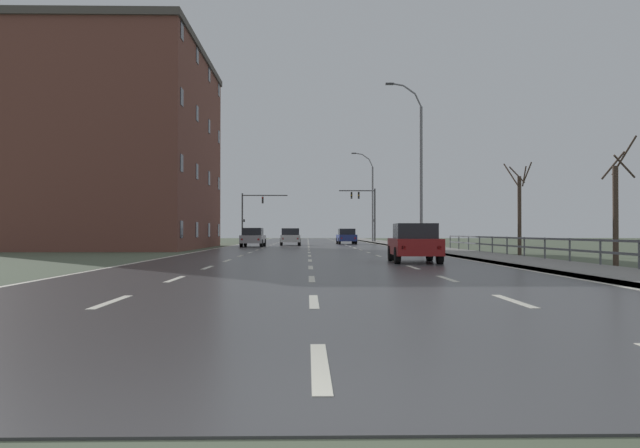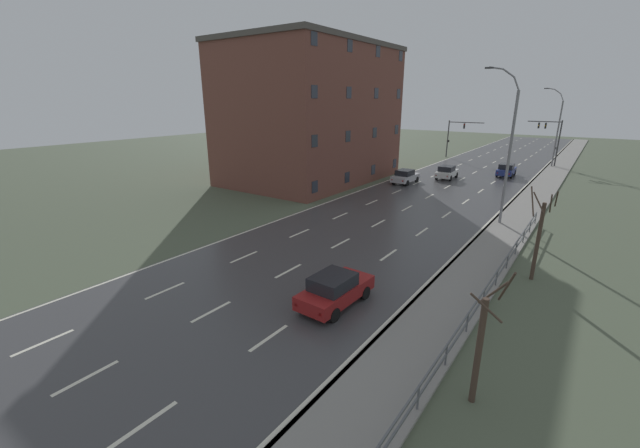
% 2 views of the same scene
% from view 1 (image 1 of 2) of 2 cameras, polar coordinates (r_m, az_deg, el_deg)
% --- Properties ---
extents(ground_plane, '(160.00, 160.00, 0.12)m').
position_cam_1_polar(ground_plane, '(51.87, -1.00, -2.14)').
color(ground_plane, '#4C5642').
extents(road_asphalt_strip, '(14.00, 120.00, 0.03)m').
position_cam_1_polar(road_asphalt_strip, '(63.86, -1.02, -1.81)').
color(road_asphalt_strip, '#3D3D3F').
rests_on(road_asphalt_strip, ground).
extents(sidewalk_right, '(3.00, 120.00, 0.12)m').
position_cam_1_polar(sidewalk_right, '(64.43, 6.50, -1.75)').
color(sidewalk_right, gray).
rests_on(sidewalk_right, ground).
extents(guardrail, '(0.07, 36.04, 1.00)m').
position_cam_1_polar(guardrail, '(28.73, 19.18, -1.72)').
color(guardrail, '#515459').
rests_on(guardrail, ground).
extents(street_lamp_midground, '(2.52, 0.24, 11.38)m').
position_cam_1_polar(street_lamp_midground, '(44.48, 8.70, 4.89)').
color(street_lamp_midground, slate).
rests_on(street_lamp_midground, ground).
extents(street_lamp_distant, '(2.60, 0.24, 10.64)m').
position_cam_1_polar(street_lamp_distant, '(76.67, 4.53, 2.25)').
color(street_lamp_distant, slate).
rests_on(street_lamp_distant, ground).
extents(traffic_signal_right, '(4.35, 0.36, 6.40)m').
position_cam_1_polar(traffic_signal_right, '(76.98, 4.11, 1.59)').
color(traffic_signal_right, '#38383A').
rests_on(traffic_signal_right, ground).
extents(traffic_signal_left, '(5.51, 0.36, 5.88)m').
position_cam_1_polar(traffic_signal_left, '(77.91, -6.09, 1.26)').
color(traffic_signal_left, '#38383A').
rests_on(traffic_signal_left, ground).
extents(car_mid_centre, '(1.94, 4.16, 1.57)m').
position_cam_1_polar(car_mid_centre, '(59.05, -2.63, -1.13)').
color(car_mid_centre, silver).
rests_on(car_mid_centre, ground).
extents(car_distant, '(1.94, 4.16, 1.57)m').
position_cam_1_polar(car_distant, '(26.18, 8.30, -1.64)').
color(car_distant, maroon).
rests_on(car_distant, ground).
extents(car_far_right, '(1.96, 4.16, 1.57)m').
position_cam_1_polar(car_far_right, '(64.98, 2.34, -1.09)').
color(car_far_right, navy).
rests_on(car_far_right, ground).
extents(car_far_left, '(1.94, 4.16, 1.57)m').
position_cam_1_polar(car_far_left, '(53.79, -5.91, -1.17)').
color(car_far_left, '#B7B7BC').
rests_on(car_far_left, ground).
extents(brick_building, '(13.64, 19.87, 15.04)m').
position_cam_1_polar(brick_building, '(51.96, -17.58, 6.28)').
color(brick_building, brown).
rests_on(brick_building, ground).
extents(bare_tree_near, '(1.06, 1.35, 4.73)m').
position_cam_1_polar(bare_tree_near, '(25.86, 24.62, 1.19)').
color(bare_tree_near, '#423328').
rests_on(bare_tree_near, ground).
extents(bare_tree_mid, '(1.32, 1.35, 4.94)m').
position_cam_1_polar(bare_tree_mid, '(36.03, 17.15, 1.17)').
color(bare_tree_mid, '#423328').
rests_on(bare_tree_mid, ground).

